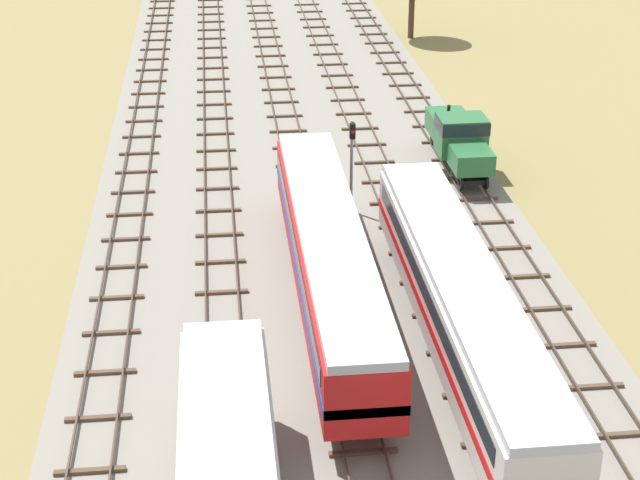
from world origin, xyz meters
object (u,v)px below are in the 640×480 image
at_px(passenger_coach_centre_near, 462,302).
at_px(signal_post_nearest, 352,155).
at_px(passenger_coach_centre_left_mid, 329,253).
at_px(shunter_loco_centre_right_midfar, 459,137).

relative_size(passenger_coach_centre_near, signal_post_nearest, 4.33).
xyz_separation_m(passenger_coach_centre_left_mid, shunter_loco_centre_right_midfar, (9.31, 15.14, -0.60)).
distance_m(passenger_coach_centre_left_mid, shunter_loco_centre_right_midfar, 17.78).
bearing_deg(signal_post_nearest, shunter_loco_centre_right_midfar, 37.19).
height_order(passenger_coach_centre_near, shunter_loco_centre_right_midfar, passenger_coach_centre_near).
distance_m(passenger_coach_centre_near, shunter_loco_centre_right_midfar, 20.43).
distance_m(shunter_loco_centre_right_midfar, signal_post_nearest, 8.85).
bearing_deg(passenger_coach_centre_left_mid, passenger_coach_centre_near, -45.56).
height_order(shunter_loco_centre_right_midfar, signal_post_nearest, signal_post_nearest).
height_order(passenger_coach_centre_left_mid, shunter_loco_centre_right_midfar, passenger_coach_centre_left_mid).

